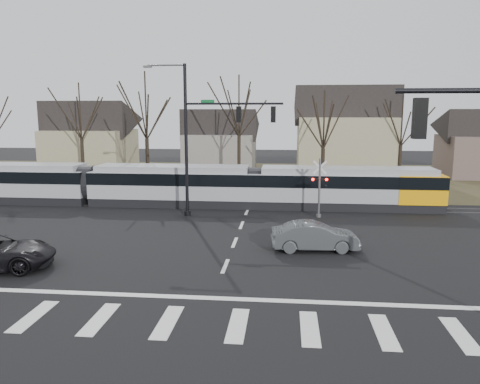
{
  "coord_description": "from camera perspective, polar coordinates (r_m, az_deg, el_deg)",
  "views": [
    {
      "loc": [
        2.72,
        -18.62,
        7.07
      ],
      "look_at": [
        0.0,
        9.0,
        2.3
      ],
      "focal_mm": 35.0,
      "sensor_mm": 36.0,
      "label": 1
    }
  ],
  "objects": [
    {
      "name": "house_c",
      "position": [
        52.04,
        12.66,
        7.49
      ],
      "size": [
        10.8,
        8.64,
        10.1
      ],
      "color": "gray",
      "rests_on": "ground"
    },
    {
      "name": "ground",
      "position": [
        20.11,
        -2.56,
        -10.85
      ],
      "size": [
        140.0,
        140.0,
        0.0
      ],
      "primitive_type": "plane",
      "color": "black"
    },
    {
      "name": "tree_row",
      "position": [
        44.68,
        4.73,
        7.06
      ],
      "size": [
        59.2,
        7.2,
        10.0
      ],
      "color": "black",
      "rests_on": "ground"
    },
    {
      "name": "lane_dashes",
      "position": [
        35.44,
        1.11,
        -1.75
      ],
      "size": [
        0.18,
        30.0,
        0.01
      ],
      "color": "silver",
      "rests_on": "ground"
    },
    {
      "name": "sedan",
      "position": [
        24.52,
        9.11,
        -5.35
      ],
      "size": [
        2.29,
        4.71,
        1.47
      ],
      "primitive_type": "imported",
      "rotation": [
        0.0,
        0.0,
        1.65
      ],
      "color": "#434649",
      "rests_on": "ground"
    },
    {
      "name": "signal_pole_far",
      "position": [
        31.57,
        -3.76,
        7.24
      ],
      "size": [
        9.28,
        0.44,
        10.2
      ],
      "color": "black",
      "rests_on": "ground"
    },
    {
      "name": "tram",
      "position": [
        36.11,
        -8.41,
        1.03
      ],
      "size": [
        40.15,
        2.98,
        3.04
      ],
      "color": "gray",
      "rests_on": "ground"
    },
    {
      "name": "stop_line",
      "position": [
        18.45,
        -3.38,
        -12.78
      ],
      "size": [
        28.0,
        0.35,
        0.01
      ],
      "primitive_type": "cube",
      "color": "silver",
      "rests_on": "ground"
    },
    {
      "name": "grass_verge",
      "position": [
        51.19,
        2.53,
        1.81
      ],
      "size": [
        140.0,
        28.0,
        0.01
      ],
      "primitive_type": "cube",
      "color": "#38331E",
      "rests_on": "ground"
    },
    {
      "name": "house_b",
      "position": [
        55.25,
        -2.43,
        6.52
      ],
      "size": [
        8.64,
        7.56,
        7.65
      ],
      "color": "slate",
      "rests_on": "ground"
    },
    {
      "name": "house_a",
      "position": [
        57.38,
        -17.83,
        6.68
      ],
      "size": [
        9.72,
        8.64,
        8.6
      ],
      "color": "gray",
      "rests_on": "ground"
    },
    {
      "name": "rail_pair",
      "position": [
        35.24,
        1.09,
        -1.77
      ],
      "size": [
        90.0,
        1.52,
        0.06
      ],
      "color": "#59595E",
      "rests_on": "ground"
    },
    {
      "name": "rail_crossing_signal",
      "position": [
        31.92,
        9.64,
        0.26
      ],
      "size": [
        1.08,
        0.36,
        4.0
      ],
      "color": "#59595B",
      "rests_on": "ground"
    },
    {
      "name": "crosswalk",
      "position": [
        16.47,
        -4.61,
        -15.68
      ],
      "size": [
        27.0,
        2.6,
        0.01
      ],
      "color": "silver",
      "rests_on": "ground"
    }
  ]
}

